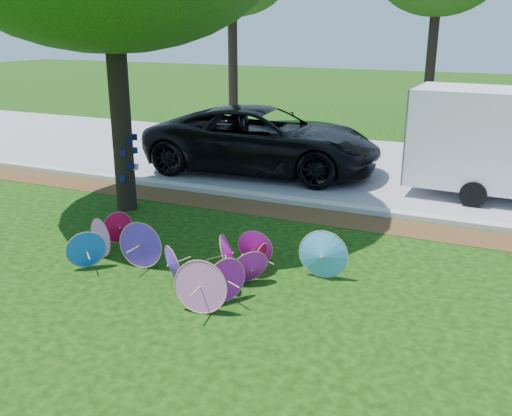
{
  "coord_description": "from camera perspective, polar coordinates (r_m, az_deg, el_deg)",
  "views": [
    {
      "loc": [
        4.38,
        -6.79,
        4.05
      ],
      "look_at": [
        0.5,
        2.0,
        0.9
      ],
      "focal_mm": 40.0,
      "sensor_mm": 36.0,
      "label": 1
    }
  ],
  "objects": [
    {
      "name": "mulch_strip",
      "position": [
        12.77,
        2.48,
        -0.34
      ],
      "size": [
        90.0,
        1.0,
        0.01
      ],
      "primitive_type": "cube",
      "color": "#472D16",
      "rests_on": "ground"
    },
    {
      "name": "ground",
      "position": [
        9.04,
        -8.14,
        -8.66
      ],
      "size": [
        90.0,
        90.0,
        0.0
      ],
      "primitive_type": "plane",
      "color": "black",
      "rests_on": "ground"
    },
    {
      "name": "cargo_trailer",
      "position": [
        14.66,
        21.86,
        6.58
      ],
      "size": [
        3.35,
        2.21,
        2.87
      ],
      "primitive_type": "cube",
      "rotation": [
        0.0,
        0.0,
        -0.05
      ],
      "color": "silver",
      "rests_on": "ground"
    },
    {
      "name": "street",
      "position": [
        17.21,
        8.41,
        4.35
      ],
      "size": [
        90.0,
        8.0,
        0.01
      ],
      "primitive_type": "cube",
      "color": "gray",
      "rests_on": "ground"
    },
    {
      "name": "black_van",
      "position": [
        16.04,
        0.74,
        6.81
      ],
      "size": [
        6.72,
        3.54,
        1.8
      ],
      "primitive_type": "imported",
      "rotation": [
        0.0,
        0.0,
        1.66
      ],
      "color": "black",
      "rests_on": "ground"
    },
    {
      "name": "parasol_pile",
      "position": [
        9.49,
        -5.77,
        -4.83
      ],
      "size": [
        4.7,
        2.21,
        0.84
      ],
      "color": "red",
      "rests_on": "ground"
    },
    {
      "name": "curb",
      "position": [
        13.38,
        3.58,
        0.75
      ],
      "size": [
        90.0,
        0.3,
        0.12
      ],
      "primitive_type": "cube",
      "color": "#B7B5AD",
      "rests_on": "ground"
    }
  ]
}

